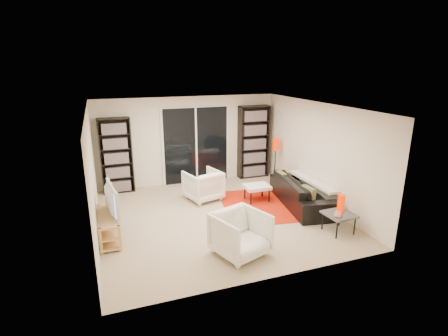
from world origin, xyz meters
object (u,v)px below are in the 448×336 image
Objects in this scene: armchair_back at (203,185)px; bookshelf_right at (254,142)px; tv_stand at (109,226)px; armchair_front at (241,234)px; ottoman at (257,187)px; sofa at (302,192)px; side_table at (339,215)px; floor_lamp at (276,149)px; bookshelf_left at (116,156)px.

bookshelf_right is at bearing -161.90° from armchair_back.
bookshelf_right is 5.01m from tv_stand.
armchair_front is at bearing -32.86° from tv_stand.
ottoman is (1.34, 2.20, -0.04)m from armchair_front.
tv_stand is at bearing 102.23° from sofa.
ottoman is 1.07× the size of side_table.
side_table is 3.26m from floor_lamp.
sofa is 1.84m from floor_lamp.
armchair_front is at bearing 72.12° from armchair_back.
bookshelf_right is 2.06m from ottoman.
ottoman is at bearing -133.67° from floor_lamp.
armchair_back is 0.64× the size of floor_lamp.
armchair_back is at bearing -146.79° from bookshelf_right.
side_table is at bearing -44.31° from bookshelf_left.
armchair_front is at bearing -176.66° from side_table.
armchair_front reaches higher than tv_stand.
bookshelf_right is at bearing 31.85° from tv_stand.
sofa is at bearing -30.71° from bookshelf_left.
sofa is 2.39m from armchair_back.
bookshelf_left is 0.87× the size of sofa.
sofa is 1.07m from ottoman.
side_table is (3.96, -3.87, -0.61)m from bookshelf_left.
bookshelf_right is 3.93m from side_table.
floor_lamp is at bearing 179.28° from armchair_back.
floor_lamp reaches higher than sofa.
bookshelf_right reaches higher than tv_stand.
ottoman is (1.21, -0.54, -0.02)m from armchair_back.
ottoman is at bearing 140.69° from armchair_back.
armchair_front is 1.42× the size of ottoman.
side_table is at bearing -16.29° from tv_stand.
floor_lamp is at bearing 34.63° from armchair_front.
sofa is 2.60× the size of armchair_front.
armchair_front is 2.57m from ottoman.
bookshelf_left is 3.23× the size of ottoman.
tv_stand is (-0.35, -2.61, -0.71)m from bookshelf_left.
side_table is (0.82, -2.07, 0.01)m from ottoman.
bookshelf_right is 2.39m from armchair_back.
tv_stand is 1.47× the size of armchair_back.
armchair_front is (-2.23, -1.60, 0.06)m from sofa.
bookshelf_left reaches higher than floor_lamp.
floor_lamp is (0.19, 1.72, 0.63)m from sofa.
floor_lamp reaches higher than ottoman.
tv_stand is (-4.20, -2.61, -0.79)m from bookshelf_right.
ottoman is 2.23m from side_table.
tv_stand is 0.53× the size of sofa.
armchair_back is at bearing 127.86° from side_table.
side_table is at bearing -16.01° from armchair_front.
bookshelf_left is 0.93× the size of bookshelf_right.
sofa is 3.94× the size of side_table.
side_table is (0.11, -3.87, -0.69)m from bookshelf_right.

